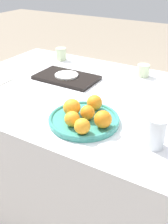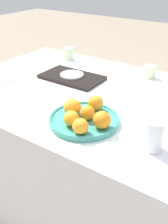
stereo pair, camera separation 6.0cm
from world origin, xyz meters
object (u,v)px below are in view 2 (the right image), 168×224
object	(u,v)px
serving_tray	(72,77)
side_plate	(72,75)
napkin	(2,78)
fruit_platter	(84,120)
orange_0	(88,113)
orange_1	(72,107)
orange_2	(102,120)
cup_2	(150,72)
water_glass	(154,136)
cup_1	(69,54)
orange_4	(96,103)
orange_5	(80,126)
orange_3	(71,118)

from	to	relation	value
serving_tray	side_plate	xyz separation A→B (m)	(0.00, 0.00, 0.02)
napkin	side_plate	bearing A→B (deg)	34.82
fruit_platter	orange_0	size ratio (longest dim) A/B	4.93
fruit_platter	orange_0	world-z (taller)	orange_0
orange_1	serving_tray	distance (m)	0.45
orange_1	serving_tray	bearing A→B (deg)	126.74
fruit_platter	side_plate	xyz separation A→B (m)	(-0.33, 0.36, 0.01)
orange_0	napkin	bearing A→B (deg)	169.79
orange_2	cup_2	world-z (taller)	orange_2
orange_1	serving_tray	xyz separation A→B (m)	(-0.27, 0.36, -0.05)
water_glass	side_plate	bearing A→B (deg)	149.56
fruit_platter	water_glass	size ratio (longest dim) A/B	2.55
side_plate	cup_1	xyz separation A→B (m)	(-0.23, 0.27, 0.02)
orange_1	orange_4	distance (m)	0.11
orange_1	orange_5	distance (m)	0.15
orange_3	cup_1	bearing A→B (deg)	127.63
orange_2	side_plate	xyz separation A→B (m)	(-0.42, 0.38, -0.03)
orange_1	orange_4	xyz separation A→B (m)	(0.06, 0.09, -0.00)
water_glass	orange_4	bearing A→B (deg)	160.89
orange_5	side_plate	world-z (taller)	orange_5
orange_4	cup_2	world-z (taller)	orange_4
fruit_platter	orange_1	world-z (taller)	orange_1
fruit_platter	serving_tray	bearing A→B (deg)	132.40
water_glass	orange_5	bearing A→B (deg)	-161.94
serving_tray	napkin	xyz separation A→B (m)	(-0.33, -0.23, -0.01)
side_plate	orange_3	bearing A→B (deg)	-53.76
orange_2	napkin	distance (m)	0.77
orange_1	orange_2	world-z (taller)	orange_1
orange_0	side_plate	xyz separation A→B (m)	(-0.34, 0.35, -0.02)
orange_3	napkin	size ratio (longest dim) A/B	0.43
serving_tray	side_plate	size ratio (longest dim) A/B	2.61
cup_1	cup_2	world-z (taller)	cup_1
orange_4	cup_1	size ratio (longest dim) A/B	0.82
orange_0	orange_1	bearing A→B (deg)	-175.85
orange_1	napkin	world-z (taller)	orange_1
orange_0	orange_1	size ratio (longest dim) A/B	0.82
fruit_platter	orange_5	distance (m)	0.11
orange_2	orange_5	world-z (taller)	orange_2
water_glass	side_plate	xyz separation A→B (m)	(-0.63, 0.37, -0.03)
water_glass	orange_3	bearing A→B (deg)	-169.95
orange_2	napkin	size ratio (longest dim) A/B	0.49
orange_5	napkin	size ratio (longest dim) A/B	0.43
orange_5	napkin	bearing A→B (deg)	162.47
orange_0	serving_tray	distance (m)	0.49
orange_2	side_plate	bearing A→B (deg)	138.37
orange_5	orange_3	bearing A→B (deg)	156.36
side_plate	napkin	bearing A→B (deg)	-145.18
orange_4	napkin	xyz separation A→B (m)	(-0.66, 0.03, -0.05)
orange_2	water_glass	world-z (taller)	water_glass
side_plate	cup_1	distance (m)	0.35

